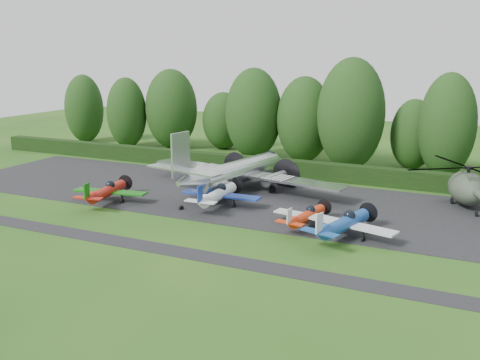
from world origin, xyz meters
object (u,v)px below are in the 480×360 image
at_px(light_plane_white, 219,194).
at_px(light_plane_blue, 345,223).
at_px(light_plane_orange, 308,216).
at_px(transport_plane, 237,172).
at_px(helicopter, 467,186).
at_px(light_plane_red, 108,191).

distance_m(light_plane_white, light_plane_blue, 13.67).
xyz_separation_m(light_plane_white, light_plane_orange, (9.61, -2.39, -0.22)).
bearing_deg(transport_plane, light_plane_white, -92.61).
distance_m(light_plane_orange, helicopter, 17.07).
xyz_separation_m(light_plane_white, helicopter, (21.44, 9.87, 0.86)).
bearing_deg(light_plane_white, light_plane_red, -160.53).
xyz_separation_m(light_plane_red, light_plane_orange, (20.12, 0.93, -0.16)).
bearing_deg(light_plane_white, helicopter, 26.67).
bearing_deg(light_plane_white, light_plane_orange, -12.01).
xyz_separation_m(light_plane_orange, helicopter, (11.83, 12.26, 1.08)).
relative_size(transport_plane, light_plane_orange, 3.47).
height_order(transport_plane, light_plane_blue, transport_plane).
bearing_deg(light_plane_red, light_plane_orange, 12.18).
distance_m(transport_plane, light_plane_red, 13.47).
height_order(light_plane_orange, light_plane_blue, light_plane_blue).
bearing_deg(light_plane_blue, light_plane_white, 149.03).
distance_m(light_plane_red, light_plane_white, 11.02).
distance_m(light_plane_white, helicopter, 23.62).
xyz_separation_m(light_plane_red, light_plane_white, (10.51, 3.32, 0.06)).
bearing_deg(light_plane_orange, helicopter, 36.75).
relative_size(light_plane_red, light_plane_white, 0.96).
bearing_deg(transport_plane, helicopter, -1.79).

